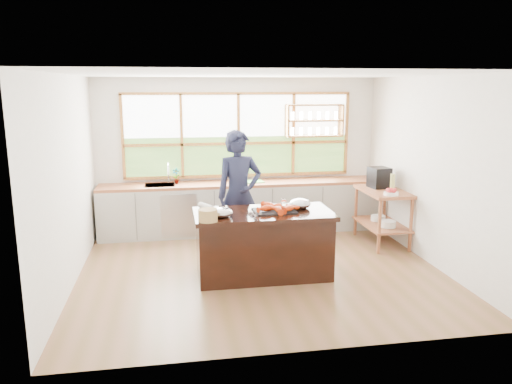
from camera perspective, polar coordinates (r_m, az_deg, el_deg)
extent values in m
plane|color=brown|center=(7.14, 0.52, -8.92)|extent=(5.00, 5.00, 0.00)
cube|color=silver|center=(8.97, -2.02, 4.31)|extent=(5.00, 0.02, 2.70)
cube|color=silver|center=(4.63, 5.50, -3.04)|extent=(5.00, 0.02, 2.70)
cube|color=silver|center=(6.80, -20.68, 1.07)|extent=(0.02, 4.50, 2.70)
cube|color=silver|center=(7.62, 19.39, 2.27)|extent=(0.02, 4.50, 2.70)
cube|color=white|center=(6.67, 0.57, 13.30)|extent=(5.00, 4.50, 0.02)
cube|color=#A96835|center=(8.90, -2.01, 6.52)|extent=(4.05, 0.06, 1.50)
cube|color=white|center=(8.90, -2.05, 8.76)|extent=(3.98, 0.01, 0.75)
cube|color=#24561B|center=(8.97, -2.01, 4.14)|extent=(3.98, 0.01, 0.70)
cube|color=#A96835|center=(9.04, 6.70, 9.86)|extent=(1.00, 0.28, 0.03)
cube|color=#A96835|center=(9.06, 6.66, 8.13)|extent=(1.00, 0.28, 0.03)
cube|color=#A96835|center=(9.08, 6.62, 6.39)|extent=(1.00, 0.28, 0.03)
cube|color=#A96835|center=(8.93, 3.54, 8.13)|extent=(0.03, 0.28, 0.55)
cube|color=#A96835|center=(9.21, 9.68, 8.10)|extent=(0.03, 0.28, 0.55)
cube|color=#AAA8A0|center=(8.84, -1.70, -1.90)|extent=(4.90, 0.62, 0.85)
cube|color=#ACAEB3|center=(8.46, -8.81, -2.66)|extent=(0.60, 0.01, 0.72)
cube|color=#955537|center=(8.75, -1.72, 0.96)|extent=(4.90, 0.62, 0.05)
cube|color=#ACAEB3|center=(8.68, -10.91, 0.29)|extent=(0.50, 0.42, 0.16)
cube|color=#955537|center=(8.13, 17.29, -3.52)|extent=(0.04, 0.04, 0.90)
cube|color=#955537|center=(9.00, 14.44, -1.87)|extent=(0.04, 0.04, 0.90)
cube|color=#955537|center=(7.91, 13.92, -3.75)|extent=(0.04, 0.04, 0.90)
cube|color=#955537|center=(8.80, 11.34, -2.03)|extent=(0.04, 0.04, 0.90)
cube|color=#955537|center=(8.49, 14.15, -3.60)|extent=(0.62, 1.10, 0.03)
cube|color=#955537|center=(8.36, 14.35, 0.07)|extent=(0.62, 1.10, 0.05)
cylinder|color=white|center=(8.25, 14.87, -3.59)|extent=(0.24, 0.24, 0.11)
cylinder|color=white|center=(8.60, 13.77, -2.95)|extent=(0.24, 0.24, 0.09)
cube|color=black|center=(6.81, 0.83, -6.20)|extent=(1.77, 0.82, 0.84)
cube|color=black|center=(6.69, 0.84, -2.54)|extent=(1.85, 0.90, 0.06)
imported|color=#191C33|center=(7.43, -1.94, -0.35)|extent=(0.78, 0.59, 1.92)
imported|color=slate|center=(8.69, -9.12, 1.84)|extent=(0.17, 0.14, 0.28)
cube|color=#60CD51|center=(8.77, -0.51, 1.21)|extent=(0.44, 0.35, 0.01)
cube|color=black|center=(8.49, 13.90, 1.61)|extent=(0.34, 0.36, 0.34)
cylinder|color=#B0B75F|center=(8.16, 15.33, 0.97)|extent=(0.08, 0.08, 0.30)
cylinder|color=white|center=(7.97, 15.19, -0.17)|extent=(0.23, 0.23, 0.05)
sphere|color=red|center=(7.98, 15.54, 0.19)|extent=(0.07, 0.07, 0.07)
sphere|color=red|center=(8.01, 15.17, 0.25)|extent=(0.07, 0.07, 0.07)
sphere|color=red|center=(7.97, 14.86, 0.21)|extent=(0.07, 0.07, 0.07)
sphere|color=red|center=(7.92, 15.04, 0.12)|extent=(0.07, 0.07, 0.07)
sphere|color=red|center=(7.93, 15.46, 0.11)|extent=(0.07, 0.07, 0.07)
cube|color=black|center=(6.71, 2.12, -2.15)|extent=(0.57, 0.43, 0.02)
ellipsoid|color=red|center=(6.63, 1.19, -1.88)|extent=(0.23, 0.15, 0.08)
ellipsoid|color=red|center=(6.73, 2.75, -1.67)|extent=(0.23, 0.14, 0.08)
ellipsoid|color=red|center=(6.64, 3.82, -1.88)|extent=(0.21, 0.21, 0.08)
ellipsoid|color=red|center=(6.80, 1.50, -1.52)|extent=(0.18, 0.23, 0.08)
ellipsoid|color=red|center=(6.57, 2.54, -2.02)|extent=(0.11, 0.22, 0.08)
ellipsoid|color=#ACAEB3|center=(6.42, -3.92, -2.37)|extent=(0.27, 0.27, 0.13)
ellipsoid|color=#ACAEB3|center=(6.89, 5.05, -1.35)|extent=(0.29, 0.29, 0.14)
cylinder|color=white|center=(6.52, 3.19, -2.62)|extent=(0.06, 0.06, 0.01)
cylinder|color=white|center=(6.50, 3.20, -2.06)|extent=(0.01, 0.01, 0.13)
ellipsoid|color=white|center=(6.48, 3.21, -1.20)|extent=(0.08, 0.08, 0.10)
cylinder|color=#A88D48|center=(6.23, -5.52, -2.66)|extent=(0.24, 0.24, 0.15)
cylinder|color=silver|center=(6.83, -5.70, -1.68)|extent=(0.22, 0.30, 0.08)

